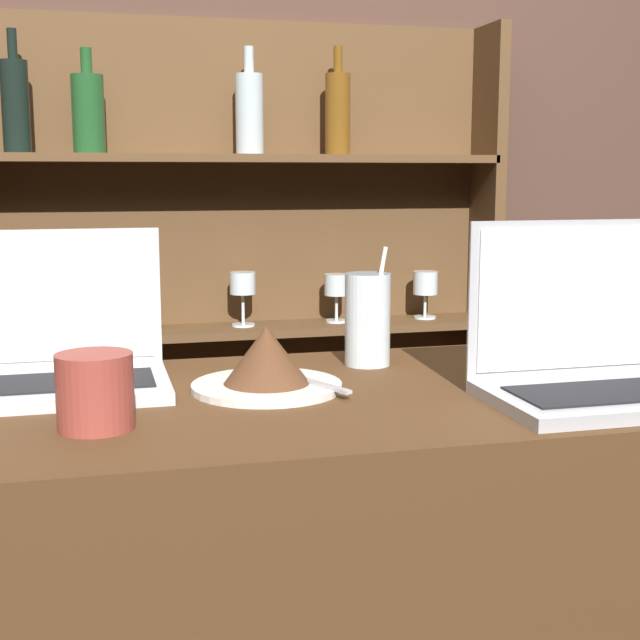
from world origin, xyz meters
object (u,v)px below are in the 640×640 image
coffee_cup (95,391)px  water_glass (368,319)px  laptop_near (64,354)px  cake_plate (267,363)px  laptop_far (597,357)px

coffee_cup → water_glass: bearing=32.0°
laptop_near → water_glass: laptop_near is taller
laptop_near → water_glass: size_ratio=1.52×
cake_plate → coffee_cup: same height
laptop_far → cake_plate: (-0.44, 0.15, -0.02)m
laptop_near → water_glass: 0.48m
laptop_far → coffee_cup: (-0.68, 0.01, -0.01)m
laptop_far → laptop_near: bearing=161.4°
cake_plate → water_glass: (0.19, 0.13, 0.04)m
laptop_far → cake_plate: size_ratio=1.52×
cake_plate → laptop_far: bearing=-19.3°
laptop_near → coffee_cup: 0.23m
laptop_far → water_glass: (-0.24, 0.28, 0.02)m
laptop_far → water_glass: size_ratio=1.71×
laptop_near → coffee_cup: (0.04, -0.23, -0.00)m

